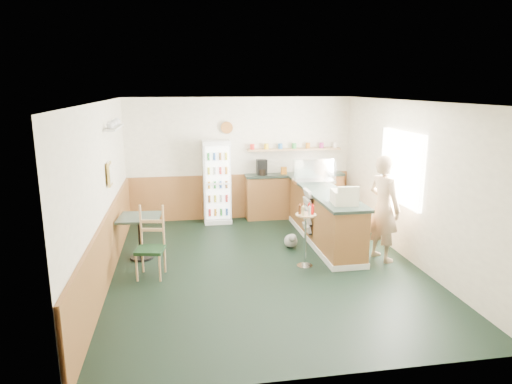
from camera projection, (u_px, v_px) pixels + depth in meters
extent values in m
plane|color=black|center=(265.00, 267.00, 7.58)|extent=(6.00, 6.00, 0.00)
cube|color=#F1E8CE|center=(240.00, 159.00, 10.17)|extent=(5.00, 0.02, 2.70)
cube|color=#F1E8CE|center=(102.00, 193.00, 6.87)|extent=(0.02, 6.00, 2.70)
cube|color=#F1E8CE|center=(411.00, 182.00, 7.68)|extent=(0.02, 6.00, 2.70)
cube|color=white|center=(266.00, 101.00, 6.97)|extent=(5.00, 6.00, 0.02)
cube|color=#92582F|center=(241.00, 196.00, 10.32)|extent=(4.98, 0.05, 1.00)
cube|color=#92582F|center=(109.00, 247.00, 7.07)|extent=(0.05, 5.98, 1.00)
cube|color=white|center=(401.00, 167.00, 7.92)|extent=(0.06, 1.45, 1.25)
cube|color=gold|center=(110.00, 174.00, 7.32)|extent=(0.03, 0.32, 0.38)
cube|color=silver|center=(114.00, 128.00, 7.65)|extent=(0.18, 1.20, 0.03)
cylinder|color=#955925|center=(227.00, 128.00, 9.90)|extent=(0.26, 0.04, 0.26)
cube|color=#92582F|center=(324.00, 218.00, 8.73)|extent=(0.60, 2.95, 0.95)
cube|color=silver|center=(323.00, 239.00, 8.82)|extent=(0.64, 2.97, 0.10)
cube|color=#25332B|center=(325.00, 192.00, 8.61)|extent=(0.68, 3.01, 0.05)
cube|color=#92582F|center=(294.00, 197.00, 10.36)|extent=(2.20, 0.38, 0.95)
cube|color=#25332B|center=(295.00, 175.00, 10.24)|extent=(2.24, 0.42, 0.05)
cube|color=tan|center=(294.00, 149.00, 10.19)|extent=(2.10, 0.22, 0.04)
cube|color=black|center=(262.00, 167.00, 10.08)|extent=(0.22, 0.18, 0.34)
cylinder|color=#B2664C|center=(252.00, 147.00, 10.02)|extent=(0.10, 0.10, 0.12)
cylinder|color=#B2664C|center=(266.00, 146.00, 10.07)|extent=(0.10, 0.10, 0.12)
cylinder|color=#B2664C|center=(280.00, 146.00, 10.12)|extent=(0.10, 0.10, 0.12)
cylinder|color=#B2664C|center=(294.00, 146.00, 10.17)|extent=(0.10, 0.10, 0.12)
cylinder|color=#B2664C|center=(308.00, 145.00, 10.23)|extent=(0.10, 0.10, 0.12)
cylinder|color=#B2664C|center=(321.00, 145.00, 10.28)|extent=(0.10, 0.10, 0.12)
cylinder|color=#B2664C|center=(335.00, 145.00, 10.33)|extent=(0.10, 0.10, 0.12)
cube|color=white|center=(217.00, 181.00, 9.96)|extent=(0.59, 0.42, 1.79)
cube|color=white|center=(218.00, 183.00, 9.74)|extent=(0.50, 0.02, 1.58)
cube|color=silver|center=(218.00, 184.00, 9.67)|extent=(0.53, 0.02, 1.64)
cube|color=silver|center=(314.00, 181.00, 9.31)|extent=(0.82, 0.43, 0.06)
cube|color=silver|center=(314.00, 170.00, 9.26)|extent=(0.80, 0.41, 0.41)
cube|color=#ECE5C3|center=(344.00, 197.00, 7.60)|extent=(0.43, 0.45, 0.23)
imported|color=tan|center=(384.00, 208.00, 7.72)|extent=(0.61, 0.72, 1.83)
cylinder|color=silver|center=(305.00, 266.00, 7.60)|extent=(0.26, 0.26, 0.02)
cylinder|color=silver|center=(305.00, 241.00, 7.50)|extent=(0.04, 0.04, 0.88)
cylinder|color=tan|center=(306.00, 215.00, 7.40)|extent=(0.34, 0.34, 0.02)
cylinder|color=red|center=(312.00, 210.00, 7.37)|extent=(0.05, 0.05, 0.15)
cylinder|color=red|center=(309.00, 208.00, 7.46)|extent=(0.05, 0.05, 0.15)
cylinder|color=red|center=(303.00, 208.00, 7.47)|extent=(0.05, 0.05, 0.15)
cylinder|color=red|center=(300.00, 210.00, 7.39)|extent=(0.05, 0.05, 0.15)
cylinder|color=red|center=(303.00, 211.00, 7.30)|extent=(0.05, 0.05, 0.15)
cylinder|color=red|center=(309.00, 211.00, 7.29)|extent=(0.05, 0.05, 0.15)
cube|color=black|center=(308.00, 231.00, 8.64)|extent=(0.05, 0.41, 0.03)
cube|color=beige|center=(307.00, 228.00, 8.62)|extent=(0.09, 0.37, 0.14)
cube|color=black|center=(308.00, 223.00, 8.60)|extent=(0.05, 0.41, 0.03)
cube|color=beige|center=(307.00, 219.00, 8.58)|extent=(0.09, 0.37, 0.14)
cube|color=black|center=(308.00, 214.00, 8.56)|extent=(0.05, 0.41, 0.03)
cube|color=beige|center=(307.00, 211.00, 8.54)|extent=(0.09, 0.37, 0.14)
cube|color=black|center=(308.00, 205.00, 8.52)|extent=(0.05, 0.41, 0.03)
cube|color=beige|center=(307.00, 202.00, 8.50)|extent=(0.09, 0.37, 0.14)
cube|color=black|center=(309.00, 197.00, 8.48)|extent=(0.05, 0.41, 0.03)
cube|color=beige|center=(308.00, 193.00, 8.46)|extent=(0.09, 0.37, 0.14)
cylinder|color=black|center=(142.00, 257.00, 7.95)|extent=(0.39, 0.39, 0.04)
cylinder|color=black|center=(141.00, 238.00, 7.86)|extent=(0.08, 0.08, 0.69)
cube|color=#25332B|center=(139.00, 218.00, 7.78)|extent=(0.75, 0.75, 0.04)
cube|color=black|center=(150.00, 250.00, 7.09)|extent=(0.49, 0.49, 0.05)
cylinder|color=tan|center=(138.00, 269.00, 6.94)|extent=(0.04, 0.04, 0.44)
cylinder|color=tan|center=(162.00, 267.00, 6.99)|extent=(0.04, 0.04, 0.44)
cylinder|color=tan|center=(140.00, 260.00, 7.28)|extent=(0.04, 0.04, 0.44)
cylinder|color=tan|center=(163.00, 259.00, 7.34)|extent=(0.04, 0.04, 0.44)
cube|color=tan|center=(150.00, 226.00, 7.19)|extent=(0.38, 0.11, 0.67)
sphere|color=gray|center=(291.00, 241.00, 8.46)|extent=(0.25, 0.25, 0.25)
sphere|color=gray|center=(292.00, 238.00, 8.32)|extent=(0.15, 0.15, 0.15)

